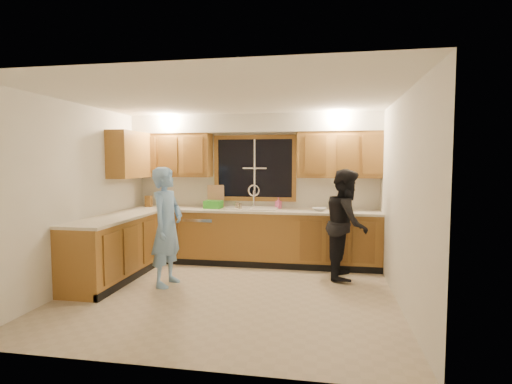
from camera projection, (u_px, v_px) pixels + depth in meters
floor at (229, 294)px, 5.17m from camera, size 4.20×4.20×0.00m
ceiling at (228, 99)px, 4.98m from camera, size 4.20×4.20×0.00m
wall_back at (255, 188)px, 6.94m from camera, size 4.20×0.00×4.20m
wall_left at (79, 196)px, 5.44m from camera, size 0.00×3.80×3.80m
wall_right at (401, 201)px, 4.71m from camera, size 0.00×3.80×3.80m
base_cabinets_back at (252, 237)px, 6.71m from camera, size 4.20×0.60×0.88m
base_cabinets_left at (114, 249)px, 5.79m from camera, size 0.60×1.90×0.88m
countertop_back at (251, 210)px, 6.66m from camera, size 4.20×0.63×0.04m
countertop_left at (114, 218)px, 5.76m from camera, size 0.63×1.90×0.04m
upper_cabinets_left at (173, 155)px, 6.98m from camera, size 1.35×0.33×0.75m
upper_cabinets_right at (339, 155)px, 6.49m from camera, size 1.35×0.33×0.75m
upper_cabinets_return at (129, 155)px, 6.47m from camera, size 0.33×0.90×0.75m
soffit at (253, 124)px, 6.69m from camera, size 4.20×0.35×0.30m
window_frame at (255, 168)px, 6.91m from camera, size 1.44×0.03×1.14m
sink at (252, 212)px, 6.68m from camera, size 0.86×0.52×0.57m
dishwasher at (203, 238)px, 6.85m from camera, size 0.60×0.56×0.82m
stove at (91, 258)px, 5.23m from camera, size 0.58×0.75×0.90m
man at (167, 226)px, 5.50m from camera, size 0.47×0.64×1.64m
woman at (347, 224)px, 5.86m from camera, size 0.66×0.82×1.61m
knife_block at (149, 201)px, 7.01m from camera, size 0.11×0.10×0.20m
cutting_board at (216, 196)px, 6.99m from camera, size 0.31×0.18×0.38m
dish_crate at (213, 204)px, 6.81m from camera, size 0.29×0.27×0.13m
soap_bottle at (278, 203)px, 6.78m from camera, size 0.11×0.11×0.19m
bowl at (319, 209)px, 6.42m from camera, size 0.25×0.25×0.05m
can_left at (237, 206)px, 6.60m from camera, size 0.08×0.08×0.12m
can_right at (240, 207)px, 6.50m from camera, size 0.08×0.08×0.11m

